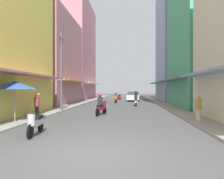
{
  "coord_description": "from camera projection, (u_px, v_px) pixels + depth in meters",
  "views": [
    {
      "loc": [
        1.02,
        -5.61,
        1.91
      ],
      "look_at": [
        -0.63,
        13.7,
        1.81
      ],
      "focal_mm": 31.35,
      "sensor_mm": 36.0,
      "label": 1
    }
  ],
  "objects": [
    {
      "name": "building_left_far",
      "position": [
        74.0,
        51.0,
        35.0
      ],
      "size": [
        7.05,
        11.7,
        17.11
      ],
      "color": "#B7727F",
      "rests_on": "ground"
    },
    {
      "name": "utility_pole",
      "position": [
        61.0,
        70.0,
        16.26
      ],
      "size": [
        0.2,
        1.2,
        6.68
      ],
      "color": "#4C4C4F",
      "rests_on": "ground"
    },
    {
      "name": "motorbike_blue",
      "position": [
        136.0,
        95.0,
        35.97
      ],
      "size": [
        0.67,
        1.77,
        1.58
      ],
      "color": "black",
      "rests_on": "ground"
    },
    {
      "name": "motorbike_green",
      "position": [
        115.0,
        96.0,
        37.29
      ],
      "size": [
        0.55,
        1.81,
        0.96
      ],
      "color": "black",
      "rests_on": "ground"
    },
    {
      "name": "sidewalk_right",
      "position": [
        163.0,
        104.0,
        22.89
      ],
      "size": [
        1.5,
        51.4,
        0.12
      ],
      "primitive_type": "cube",
      "color": "#9E9991",
      "rests_on": "ground"
    },
    {
      "name": "building_right_mid",
      "position": [
        206.0,
        28.0,
        19.87
      ],
      "size": [
        7.05,
        9.42,
        16.17
      ],
      "color": "#4CB28C",
      "rests_on": "ground"
    },
    {
      "name": "building_right_far",
      "position": [
        179.0,
        45.0,
        30.23
      ],
      "size": [
        7.05,
        9.49,
        17.43
      ],
      "color": "#8CA5CC",
      "rests_on": "ground"
    },
    {
      "name": "sidewalk_left",
      "position": [
        78.0,
        104.0,
        23.75
      ],
      "size": [
        1.5,
        51.4,
        0.12
      ],
      "primitive_type": "cube",
      "color": "#9E9991",
      "rests_on": "ground"
    },
    {
      "name": "building_left_mid",
      "position": [
        48.0,
        60.0,
        23.87
      ],
      "size": [
        7.05,
        10.06,
        10.71
      ],
      "color": "#B7727F",
      "rests_on": "ground"
    },
    {
      "name": "vendor_umbrella",
      "position": [
        15.0,
        85.0,
        10.6
      ],
      "size": [
        2.33,
        2.33,
        2.32
      ],
      "color": "#99999E",
      "rests_on": "ground"
    },
    {
      "name": "motorbike_maroon",
      "position": [
        101.0,
        105.0,
        13.96
      ],
      "size": [
        0.69,
        1.76,
        1.58
      ],
      "color": "black",
      "rests_on": "ground"
    },
    {
      "name": "motorbike_white",
      "position": [
        136.0,
        100.0,
        21.07
      ],
      "size": [
        0.55,
        1.81,
        1.58
      ],
      "color": "black",
      "rests_on": "ground"
    },
    {
      "name": "ground_plane",
      "position": [
        120.0,
        104.0,
        23.32
      ],
      "size": [
        95.47,
        95.47,
        0.0
      ],
      "primitive_type": "plane",
      "color": "#4C4C4F"
    },
    {
      "name": "motorbike_orange",
      "position": [
        116.0,
        97.0,
        26.09
      ],
      "size": [
        0.55,
        1.81,
        1.58
      ],
      "color": "black",
      "rests_on": "ground"
    },
    {
      "name": "pedestrian_foreground",
      "position": [
        199.0,
        109.0,
        11.03
      ],
      "size": [
        0.34,
        0.34,
        1.57
      ],
      "color": "beige",
      "rests_on": "ground"
    },
    {
      "name": "motorbike_silver",
      "position": [
        35.0,
        123.0,
        7.96
      ],
      "size": [
        0.55,
        1.8,
        0.96
      ],
      "color": "black",
      "rests_on": "ground"
    },
    {
      "name": "pedestrian_midway",
      "position": [
        37.0,
        103.0,
        13.01
      ],
      "size": [
        0.44,
        0.44,
        1.68
      ],
      "color": "#262628",
      "rests_on": "ground"
    },
    {
      "name": "motorbike_red",
      "position": [
        120.0,
        97.0,
        33.19
      ],
      "size": [
        0.56,
        1.8,
        0.96
      ],
      "color": "black",
      "rests_on": "ground"
    },
    {
      "name": "parked_car",
      "position": [
        134.0,
        96.0,
        29.64
      ],
      "size": [
        2.13,
        4.24,
        1.45
      ],
      "color": "silver",
      "rests_on": "ground"
    }
  ]
}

